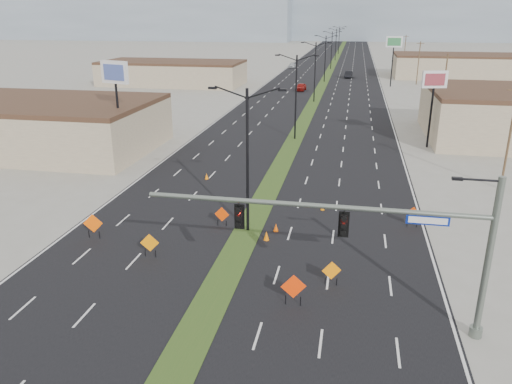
% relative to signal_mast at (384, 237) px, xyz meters
% --- Properties ---
extents(ground, '(600.00, 600.00, 0.00)m').
position_rel_signal_mast_xyz_m(ground, '(-8.56, -2.00, -4.79)').
color(ground, gray).
rests_on(ground, ground).
extents(road_surface, '(25.00, 400.00, 0.02)m').
position_rel_signal_mast_xyz_m(road_surface, '(-8.56, 98.00, -4.79)').
color(road_surface, black).
rests_on(road_surface, ground).
extents(median_strip, '(2.00, 400.00, 0.04)m').
position_rel_signal_mast_xyz_m(median_strip, '(-8.56, 98.00, -4.79)').
color(median_strip, '#2D4E1C').
rests_on(median_strip, ground).
extents(building_sw_far, '(30.00, 14.00, 4.50)m').
position_rel_signal_mast_xyz_m(building_sw_far, '(-40.56, 83.00, -2.54)').
color(building_sw_far, tan).
rests_on(building_sw_far, ground).
extents(building_se_far, '(44.00, 16.00, 5.00)m').
position_rel_signal_mast_xyz_m(building_se_far, '(29.44, 108.00, -2.29)').
color(building_se_far, tan).
rests_on(building_se_far, ground).
extents(mesa_west, '(180.00, 50.00, 22.00)m').
position_rel_signal_mast_xyz_m(mesa_west, '(-128.56, 278.00, 6.21)').
color(mesa_west, gray).
rests_on(mesa_west, ground).
extents(mesa_center, '(220.00, 50.00, 28.00)m').
position_rel_signal_mast_xyz_m(mesa_center, '(31.44, 298.00, 9.21)').
color(mesa_center, gray).
rests_on(mesa_center, ground).
extents(mesa_backdrop, '(140.00, 50.00, 32.00)m').
position_rel_signal_mast_xyz_m(mesa_backdrop, '(-38.56, 318.00, 11.21)').
color(mesa_backdrop, gray).
rests_on(mesa_backdrop, ground).
extents(signal_mast, '(16.30, 0.60, 8.00)m').
position_rel_signal_mast_xyz_m(signal_mast, '(0.00, 0.00, 0.00)').
color(signal_mast, slate).
rests_on(signal_mast, ground).
extents(streetlight_0, '(5.15, 0.24, 10.02)m').
position_rel_signal_mast_xyz_m(streetlight_0, '(-8.56, 10.00, 0.63)').
color(streetlight_0, black).
rests_on(streetlight_0, ground).
extents(streetlight_1, '(5.15, 0.24, 10.02)m').
position_rel_signal_mast_xyz_m(streetlight_1, '(-8.56, 38.00, 0.63)').
color(streetlight_1, black).
rests_on(streetlight_1, ground).
extents(streetlight_2, '(5.15, 0.24, 10.02)m').
position_rel_signal_mast_xyz_m(streetlight_2, '(-8.56, 66.00, 0.63)').
color(streetlight_2, black).
rests_on(streetlight_2, ground).
extents(streetlight_3, '(5.15, 0.24, 10.02)m').
position_rel_signal_mast_xyz_m(streetlight_3, '(-8.56, 94.00, 0.63)').
color(streetlight_3, black).
rests_on(streetlight_3, ground).
extents(streetlight_4, '(5.15, 0.24, 10.02)m').
position_rel_signal_mast_xyz_m(streetlight_4, '(-8.56, 122.00, 0.63)').
color(streetlight_4, black).
rests_on(streetlight_4, ground).
extents(streetlight_5, '(5.15, 0.24, 10.02)m').
position_rel_signal_mast_xyz_m(streetlight_5, '(-8.56, 150.00, 0.63)').
color(streetlight_5, black).
rests_on(streetlight_5, ground).
extents(streetlight_6, '(5.15, 0.24, 10.02)m').
position_rel_signal_mast_xyz_m(streetlight_6, '(-8.56, 178.00, 0.63)').
color(streetlight_6, black).
rests_on(streetlight_6, ground).
extents(utility_pole_0, '(1.60, 0.20, 9.00)m').
position_rel_signal_mast_xyz_m(utility_pole_0, '(11.44, 23.00, -0.12)').
color(utility_pole_0, '#4C3823').
rests_on(utility_pole_0, ground).
extents(utility_pole_1, '(1.60, 0.20, 9.00)m').
position_rel_signal_mast_xyz_m(utility_pole_1, '(11.44, 58.00, -0.12)').
color(utility_pole_1, '#4C3823').
rests_on(utility_pole_1, ground).
extents(utility_pole_2, '(1.60, 0.20, 9.00)m').
position_rel_signal_mast_xyz_m(utility_pole_2, '(11.44, 93.00, -0.12)').
color(utility_pole_2, '#4C3823').
rests_on(utility_pole_2, ground).
extents(utility_pole_3, '(1.60, 0.20, 9.00)m').
position_rel_signal_mast_xyz_m(utility_pole_3, '(11.44, 128.00, -0.12)').
color(utility_pole_3, '#4C3823').
rests_on(utility_pole_3, ground).
extents(car_left, '(2.06, 4.42, 1.46)m').
position_rel_signal_mast_xyz_m(car_left, '(-12.22, 78.86, -4.06)').
color(car_left, maroon).
rests_on(car_left, ground).
extents(car_mid, '(1.90, 4.76, 1.54)m').
position_rel_signal_mast_xyz_m(car_mid, '(-3.31, 102.48, -4.02)').
color(car_mid, black).
rests_on(car_mid, ground).
extents(car_far, '(2.05, 4.52, 1.28)m').
position_rel_signal_mast_xyz_m(car_far, '(-19.50, 123.40, -4.15)').
color(car_far, '#A6ACB0').
rests_on(car_far, ground).
extents(construction_sign_0, '(1.32, 0.29, 1.78)m').
position_rel_signal_mast_xyz_m(construction_sign_0, '(-18.60, 6.70, -3.74)').
color(construction_sign_0, '#FF5805').
rests_on(construction_sign_0, ground).
extents(construction_sign_1, '(1.18, 0.25, 1.58)m').
position_rel_signal_mast_xyz_m(construction_sign_1, '(-13.75, 4.80, -3.86)').
color(construction_sign_1, orange).
rests_on(construction_sign_1, ground).
extents(construction_sign_2, '(1.09, 0.09, 1.45)m').
position_rel_signal_mast_xyz_m(construction_sign_2, '(-10.56, 10.42, -3.94)').
color(construction_sign_2, '#E63E04').
rests_on(construction_sign_2, ground).
extents(construction_sign_3, '(1.08, 0.36, 1.48)m').
position_rel_signal_mast_xyz_m(construction_sign_3, '(-2.37, 3.49, -3.93)').
color(construction_sign_3, orange).
rests_on(construction_sign_3, ground).
extents(construction_sign_4, '(1.32, 0.35, 1.80)m').
position_rel_signal_mast_xyz_m(construction_sign_4, '(-4.22, 1.00, -3.73)').
color(construction_sign_4, '#F43405').
rests_on(construction_sign_4, ground).
extents(construction_sign_5, '(1.14, 0.33, 1.56)m').
position_rel_signal_mast_xyz_m(construction_sign_5, '(2.94, 12.84, -3.88)').
color(construction_sign_5, '#EA3E04').
rests_on(construction_sign_5, ground).
extents(cone_0, '(0.40, 0.40, 0.61)m').
position_rel_signal_mast_xyz_m(cone_0, '(-6.57, 10.20, -4.49)').
color(cone_0, '#E14F04').
rests_on(cone_0, ground).
extents(cone_1, '(0.49, 0.49, 0.66)m').
position_rel_signal_mast_xyz_m(cone_1, '(-6.98, 8.65, -4.46)').
color(cone_1, orange).
rests_on(cone_1, ground).
extents(cone_2, '(0.44, 0.44, 0.56)m').
position_rel_signal_mast_xyz_m(cone_2, '(-3.61, 14.92, -4.51)').
color(cone_2, orange).
rests_on(cone_2, ground).
extents(cone_3, '(0.40, 0.40, 0.58)m').
position_rel_signal_mast_xyz_m(cone_3, '(-14.72, 20.66, -4.50)').
color(cone_3, orange).
rests_on(cone_3, ground).
extents(pole_sign_west, '(3.26, 1.37, 10.16)m').
position_rel_signal_mast_xyz_m(pole_sign_west, '(-25.23, 25.17, 3.54)').
color(pole_sign_west, black).
rests_on(pole_sign_west, ground).
extents(pole_sign_east_near, '(2.81, 1.05, 8.63)m').
position_rel_signal_mast_xyz_m(pole_sign_east_near, '(6.90, 36.97, 2.19)').
color(pole_sign_east_near, black).
rests_on(pole_sign_east_near, ground).
extents(pole_sign_east_far, '(3.34, 0.48, 10.21)m').
position_rel_signal_mast_xyz_m(pole_sign_east_far, '(5.71, 88.66, 3.58)').
color(pole_sign_east_far, black).
rests_on(pole_sign_east_far, ground).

